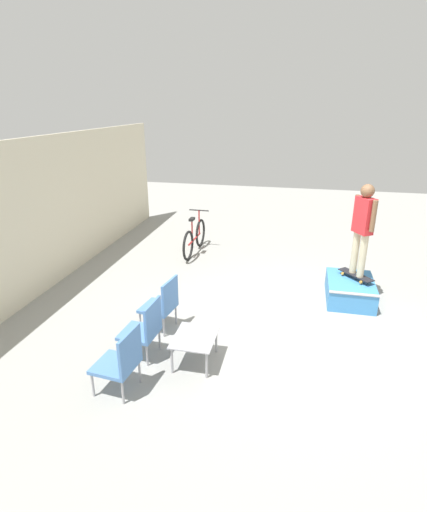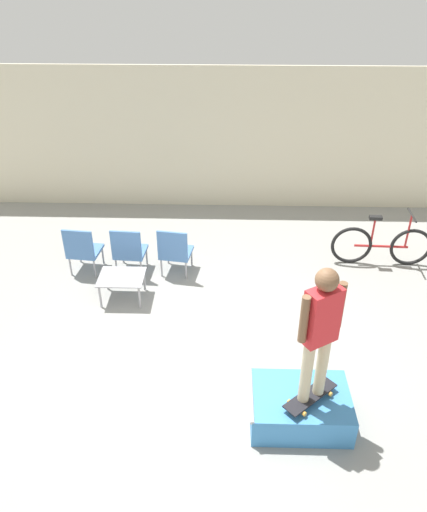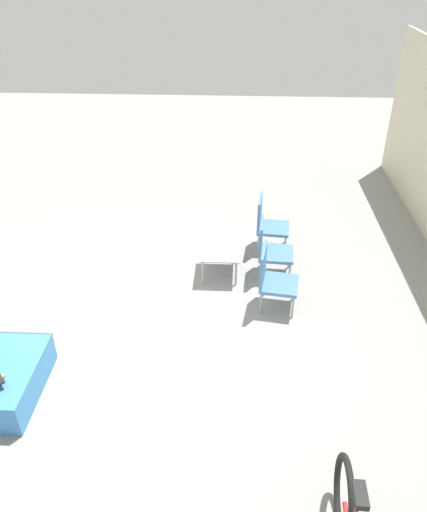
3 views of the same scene
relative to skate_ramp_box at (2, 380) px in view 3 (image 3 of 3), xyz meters
name	(u,v)px [view 3 (image 3 of 3)]	position (x,y,z in m)	size (l,w,h in m)	color
ground_plane	(114,328)	(-1.19, 1.02, -0.20)	(24.00, 24.00, 0.00)	gray
skate_ramp_box	(2,380)	(0.00, 0.00, 0.00)	(1.21, 0.86, 0.43)	#3D84C6
coffee_table	(220,252)	(-2.59, 2.40, 0.17)	(0.73, 0.60, 0.43)	#9E9EA3
patio_chair_left	(268,222)	(-3.40, 3.16, 0.28)	(0.57, 0.57, 0.92)	#99999E
patio_chair_center	(270,247)	(-2.60, 3.16, 0.28)	(0.56, 0.56, 0.92)	#99999E
patio_chair_right	(273,277)	(-1.80, 3.16, 0.28)	(0.59, 0.59, 0.92)	#99999E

